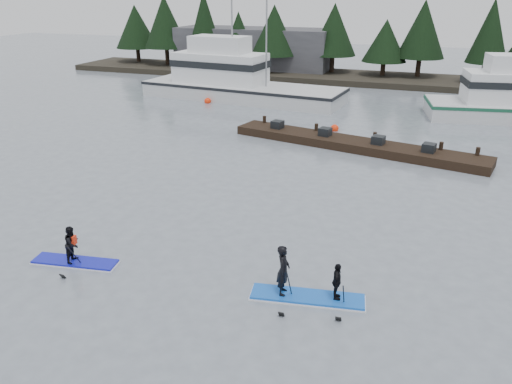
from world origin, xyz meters
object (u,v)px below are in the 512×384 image
(paddleboard_solo, at_px, (73,250))
(paddleboard_duo, at_px, (305,283))
(floating_dock, at_px, (354,144))
(fishing_boat_large, at_px, (236,90))

(paddleboard_solo, distance_m, paddleboard_duo, 8.45)
(floating_dock, bearing_deg, paddleboard_duo, -73.82)
(paddleboard_solo, bearing_deg, paddleboard_duo, -4.60)
(paddleboard_duo, bearing_deg, floating_dock, 84.81)
(fishing_boat_large, distance_m, paddleboard_solo, 29.56)
(floating_dock, bearing_deg, paddleboard_solo, -100.37)
(fishing_boat_large, bearing_deg, paddleboard_solo, -74.06)
(fishing_boat_large, xyz_separation_m, paddleboard_solo, (5.37, -29.07, -0.24))
(fishing_boat_large, distance_m, floating_dock, 17.09)
(fishing_boat_large, height_order, floating_dock, fishing_boat_large)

